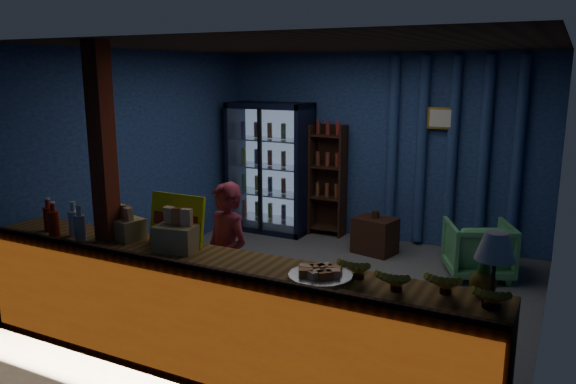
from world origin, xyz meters
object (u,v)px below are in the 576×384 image
Objects in this scene: green_chair at (478,249)px; pastry_tray at (321,274)px; shopkeeper at (227,260)px; table_lamp at (496,249)px.

pastry_tray is at bearing 55.45° from green_chair.
shopkeeper is at bearing 31.18° from green_chair.
table_lamp reaches higher than green_chair.
table_lamp reaches higher than pastry_tray.
table_lamp is (2.31, -0.60, 0.62)m from shopkeeper.
pastry_tray is at bearing -179.39° from table_lamp.
green_chair is 3.33m from table_lamp.
green_chair is 1.52× the size of table_lamp.
shopkeeper is 2.47m from table_lamp.
shopkeeper reaches higher than pastry_tray.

